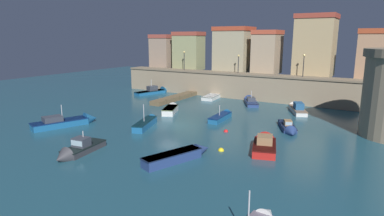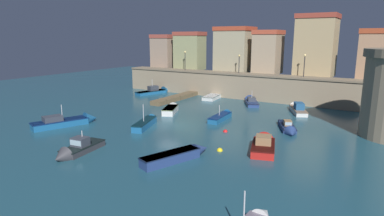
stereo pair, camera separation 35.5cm
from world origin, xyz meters
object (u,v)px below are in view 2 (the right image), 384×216
Objects in this scene: moored_boat_12 at (297,108)px; mooring_buoy_1 at (220,151)px; moored_boat_0 at (76,150)px; moored_boat_8 at (264,144)px; moored_boat_7 at (251,101)px; moored_boat_11 at (214,96)px; moored_boat_1 at (68,121)px; moored_boat_2 at (156,91)px; moored_boat_3 at (223,116)px; moored_boat_4 at (147,122)px; moored_boat_9 at (179,155)px; quay_lamp_1 at (239,61)px; moored_boat_6 at (288,128)px; moored_boat_5 at (171,109)px; quay_lamp_2 at (305,62)px; mooring_buoy_0 at (225,132)px; quay_lamp_0 at (185,57)px.

moored_boat_12 is 19.72m from mooring_buoy_1.
moored_boat_8 is (13.36, 9.77, 0.07)m from moored_boat_0.
moored_boat_11 is at bearing 53.14° from moored_boat_7.
moored_boat_1 is 26.52m from moored_boat_7.
moored_boat_2 reaches higher than moored_boat_3.
moored_boat_4 is at bearing 116.87° from moored_boat_12.
moored_boat_8 reaches higher than moored_boat_9.
moored_boat_0 is 0.87× the size of moored_boat_7.
quay_lamp_1 is 0.46× the size of moored_boat_4.
mooring_buoy_1 is (-3.55, -9.42, -0.28)m from moored_boat_6.
moored_boat_3 is 11.22m from moored_boat_12.
quay_lamp_1 is 0.46× the size of moored_boat_9.
moored_boat_7 is (6.90, 11.32, -0.09)m from moored_boat_5.
moored_boat_1 is at bearing 110.52° from moored_boat_12.
moored_boat_6 is 10.07m from mooring_buoy_1.
quay_lamp_2 is 0.61× the size of moored_boat_0.
moored_boat_4 reaches higher than moored_boat_0.
moored_boat_12 is (10.96, -5.46, -5.70)m from quay_lamp_1.
moored_boat_4 is 9.08m from mooring_buoy_0.
moored_boat_8 is 8.06m from moored_boat_9.
moored_boat_4 is 20.71m from moored_boat_12.
quay_lamp_2 reaches higher than moored_boat_12.
moored_boat_6 is (27.00, -12.21, -0.10)m from moored_boat_2.
quay_lamp_0 is 34.29m from moored_boat_9.
moored_boat_7 is at bearing -104.90° from moored_boat_11.
moored_boat_0 is 11.20× the size of mooring_buoy_0.
moored_boat_0 is (9.27, -32.32, -5.95)m from quay_lamp_0.
moored_boat_9 is (16.84, -2.53, -0.03)m from moored_boat_1.
moored_boat_11 reaches higher than moored_boat_9.
moored_boat_7 reaches higher than moored_boat_9.
moored_boat_7 is at bearing -9.19° from moored_boat_1.
moored_boat_5 reaches higher than mooring_buoy_1.
moored_boat_4 is 15.67m from moored_boat_6.
mooring_buoy_1 is (2.14, -5.66, 0.00)m from mooring_buoy_0.
quay_lamp_1 is at bearing 0.00° from quay_lamp_0.
moored_boat_7 reaches higher than moored_boat_3.
moored_boat_12 reaches higher than moored_boat_5.
moored_boat_2 is 1.30× the size of moored_boat_11.
moored_boat_12 reaches higher than moored_boat_11.
quay_lamp_0 is at bearing -180.00° from quay_lamp_2.
moored_boat_9 is (-3.23, -28.84, -5.90)m from quay_lamp_2.
mooring_buoy_0 is at bearing -94.54° from moored_boat_4.
mooring_buoy_1 is (12.44, -10.47, -0.43)m from moored_boat_5.
quay_lamp_0 reaches higher than moored_boat_7.
moored_boat_3 is 1.07× the size of moored_boat_6.
moored_boat_3 is 11.38× the size of mooring_buoy_1.
moored_boat_5 is (-3.43, -14.61, -5.71)m from quay_lamp_1.
quay_lamp_0 is at bearing 66.51° from moored_boat_11.
moored_boat_4 is at bearing 72.07° from moored_boat_9.
moored_boat_12 is at bearing -83.71° from quay_lamp_2.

